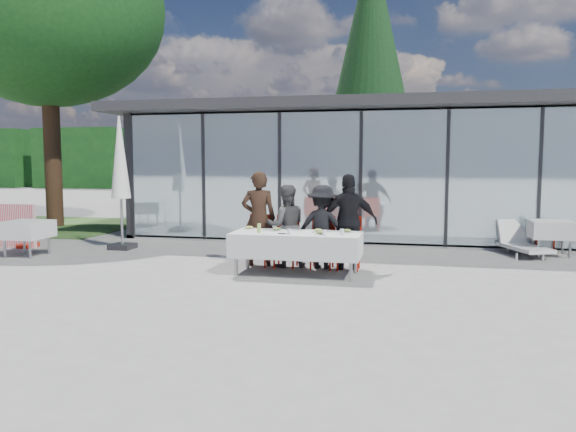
# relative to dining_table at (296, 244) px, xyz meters

# --- Properties ---
(ground) EXTENTS (90.00, 90.00, 0.00)m
(ground) POSITION_rel_dining_table_xyz_m (-0.26, -0.42, -0.54)
(ground) COLOR gray
(ground) RESTS_ON ground
(pavilion) EXTENTS (14.80, 8.80, 3.44)m
(pavilion) POSITION_rel_dining_table_xyz_m (1.75, 7.75, 1.61)
(pavilion) COLOR gray
(pavilion) RESTS_ON ground
(treeline) EXTENTS (62.50, 2.00, 4.40)m
(treeline) POSITION_rel_dining_table_xyz_m (-2.26, 27.58, 1.66)
(treeline) COLOR black
(treeline) RESTS_ON ground
(dining_table) EXTENTS (2.26, 0.96, 0.75)m
(dining_table) POSITION_rel_dining_table_xyz_m (0.00, 0.00, 0.00)
(dining_table) COLOR silver
(dining_table) RESTS_ON ground
(diner_a) EXTENTS (0.79, 0.79, 1.81)m
(diner_a) POSITION_rel_dining_table_xyz_m (-0.88, 0.70, 0.37)
(diner_a) COLOR #301E15
(diner_a) RESTS_ON ground
(diner_chair_a) EXTENTS (0.44, 0.44, 0.97)m
(diner_chair_a) POSITION_rel_dining_table_xyz_m (-0.88, 0.75, -0.00)
(diner_chair_a) COLOR red
(diner_chair_a) RESTS_ON ground
(diner_b) EXTENTS (0.96, 0.96, 1.56)m
(diner_b) POSITION_rel_dining_table_xyz_m (-0.34, 0.70, 0.24)
(diner_b) COLOR #464646
(diner_b) RESTS_ON ground
(diner_chair_b) EXTENTS (0.44, 0.44, 0.97)m
(diner_chair_b) POSITION_rel_dining_table_xyz_m (-0.34, 0.75, -0.00)
(diner_chair_b) COLOR red
(diner_chair_b) RESTS_ON ground
(diner_c) EXTENTS (1.09, 1.09, 1.56)m
(diner_c) POSITION_rel_dining_table_xyz_m (0.35, 0.70, 0.24)
(diner_c) COLOR black
(diner_c) RESTS_ON ground
(diner_chair_c) EXTENTS (0.44, 0.44, 0.97)m
(diner_chair_c) POSITION_rel_dining_table_xyz_m (0.35, 0.75, -0.00)
(diner_chair_c) COLOR red
(diner_chair_c) RESTS_ON ground
(diner_d) EXTENTS (1.19, 1.19, 1.77)m
(diner_d) POSITION_rel_dining_table_xyz_m (0.84, 0.70, 0.34)
(diner_d) COLOR black
(diner_d) RESTS_ON ground
(diner_chair_d) EXTENTS (0.44, 0.44, 0.97)m
(diner_chair_d) POSITION_rel_dining_table_xyz_m (0.84, 0.75, -0.00)
(diner_chair_d) COLOR red
(diner_chair_d) RESTS_ON ground
(plate_a) EXTENTS (0.23, 0.23, 0.07)m
(plate_a) POSITION_rel_dining_table_xyz_m (-0.93, 0.23, 0.24)
(plate_a) COLOR white
(plate_a) RESTS_ON dining_table
(plate_b) EXTENTS (0.23, 0.23, 0.07)m
(plate_b) POSITION_rel_dining_table_xyz_m (-0.39, 0.12, 0.24)
(plate_b) COLOR white
(plate_b) RESTS_ON dining_table
(plate_c) EXTENTS (0.23, 0.23, 0.07)m
(plate_c) POSITION_rel_dining_table_xyz_m (0.37, 0.09, 0.24)
(plate_c) COLOR white
(plate_c) RESTS_ON dining_table
(plate_d) EXTENTS (0.23, 0.23, 0.07)m
(plate_d) POSITION_rel_dining_table_xyz_m (0.87, 0.15, 0.24)
(plate_d) COLOR white
(plate_d) RESTS_ON dining_table
(plate_extra) EXTENTS (0.23, 0.23, 0.07)m
(plate_extra) POSITION_rel_dining_table_xyz_m (0.47, -0.19, 0.24)
(plate_extra) COLOR white
(plate_extra) RESTS_ON dining_table
(juice_bottle) EXTENTS (0.06, 0.06, 0.16)m
(juice_bottle) POSITION_rel_dining_table_xyz_m (-0.64, -0.16, 0.29)
(juice_bottle) COLOR #97C452
(juice_bottle) RESTS_ON dining_table
(drinking_glasses) EXTENTS (0.95, 0.27, 0.10)m
(drinking_glasses) POSITION_rel_dining_table_xyz_m (0.43, -0.25, 0.26)
(drinking_glasses) COLOR silver
(drinking_glasses) RESTS_ON dining_table
(folded_eyeglasses) EXTENTS (0.14, 0.03, 0.01)m
(folded_eyeglasses) POSITION_rel_dining_table_xyz_m (-0.20, -0.25, 0.22)
(folded_eyeglasses) COLOR black
(folded_eyeglasses) RESTS_ON dining_table
(spare_table_left) EXTENTS (0.86, 0.86, 0.74)m
(spare_table_left) POSITION_rel_dining_table_xyz_m (-5.96, 0.68, 0.02)
(spare_table_left) COLOR silver
(spare_table_left) RESTS_ON ground
(spare_table_right) EXTENTS (0.86, 0.86, 0.74)m
(spare_table_right) POSITION_rel_dining_table_xyz_m (4.84, 3.15, 0.02)
(spare_table_right) COLOR silver
(spare_table_right) RESTS_ON ground
(spare_chair_a) EXTENTS (0.56, 0.56, 0.97)m
(spare_chair_a) POSITION_rel_dining_table_xyz_m (4.78, 3.76, -0.00)
(spare_chair_a) COLOR red
(spare_chair_a) RESTS_ON ground
(market_umbrella) EXTENTS (0.50, 0.50, 3.00)m
(market_umbrella) POSITION_rel_dining_table_xyz_m (-4.47, 1.96, 1.37)
(market_umbrella) COLOR black
(market_umbrella) RESTS_ON ground
(lounger) EXTENTS (1.04, 1.46, 0.72)m
(lounger) POSITION_rel_dining_table_xyz_m (4.24, 3.14, -0.28)
(lounger) COLOR silver
(lounger) RESTS_ON ground
(deciduous_tree) EXTENTS (7.04, 6.40, 9.38)m
(deciduous_tree) POSITION_rel_dining_table_xyz_m (-8.76, 5.58, 5.94)
(deciduous_tree) COLOR #382316
(deciduous_tree) RESTS_ON ground
(conifer_tree) EXTENTS (4.00, 4.00, 10.50)m
(conifer_tree) POSITION_rel_dining_table_xyz_m (0.24, 12.58, 5.45)
(conifer_tree) COLOR #382316
(conifer_tree) RESTS_ON ground
(grass_patch) EXTENTS (5.00, 5.00, 0.02)m
(grass_patch) POSITION_rel_dining_table_xyz_m (-8.76, 5.58, -0.53)
(grass_patch) COLOR #385926
(grass_patch) RESTS_ON ground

